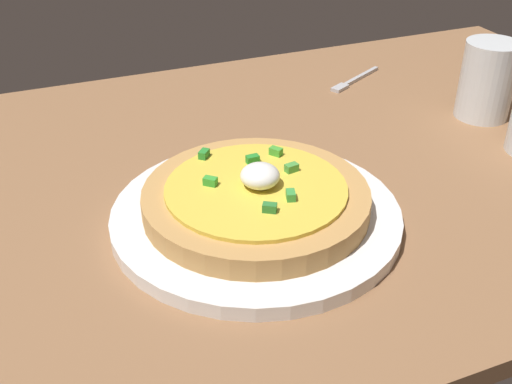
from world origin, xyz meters
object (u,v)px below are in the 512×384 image
(fork, at_px, (352,81))
(plate, at_px, (256,216))
(cup_far, at_px, (487,81))
(pizza, at_px, (256,198))

(fork, bearing_deg, plate, 18.18)
(cup_far, bearing_deg, plate, -162.57)
(cup_far, bearing_deg, pizza, -162.57)
(pizza, distance_m, fork, 0.39)
(cup_far, distance_m, fork, 0.20)
(plate, distance_m, fork, 0.39)
(fork, bearing_deg, pizza, 18.19)
(cup_far, xyz_separation_m, fork, (-0.10, 0.17, -0.05))
(plate, xyz_separation_m, pizza, (0.00, 0.00, 0.02))
(pizza, xyz_separation_m, fork, (0.27, 0.28, -0.03))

